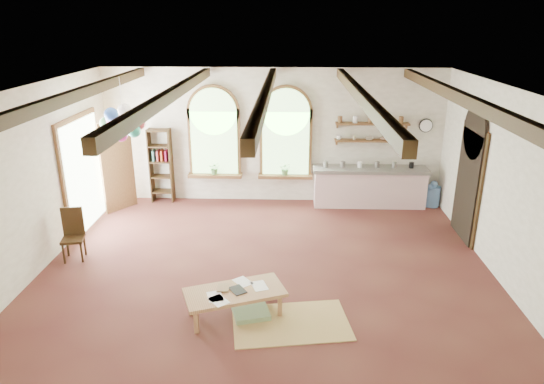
{
  "coord_description": "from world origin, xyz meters",
  "views": [
    {
      "loc": [
        0.39,
        -7.77,
        4.24
      ],
      "look_at": [
        0.08,
        0.6,
        1.24
      ],
      "focal_mm": 32.0,
      "sensor_mm": 36.0,
      "label": 1
    }
  ],
  "objects_px": {
    "coffee_table": "(235,294)",
    "kitchen_counter": "(369,186)",
    "balloon_cluster": "(123,122)",
    "side_chair": "(74,245)"
  },
  "relations": [
    {
      "from": "balloon_cluster",
      "to": "coffee_table",
      "type": "bearing_deg",
      "value": -50.53
    },
    {
      "from": "kitchen_counter",
      "to": "side_chair",
      "type": "height_order",
      "value": "side_chair"
    },
    {
      "from": "balloon_cluster",
      "to": "kitchen_counter",
      "type": "bearing_deg",
      "value": 18.3
    },
    {
      "from": "kitchen_counter",
      "to": "balloon_cluster",
      "type": "bearing_deg",
      "value": -161.7
    },
    {
      "from": "coffee_table",
      "to": "side_chair",
      "type": "xyz_separation_m",
      "value": [
        -3.19,
        1.72,
        -0.09
      ]
    },
    {
      "from": "kitchen_counter",
      "to": "balloon_cluster",
      "type": "distance_m",
      "value": 5.75
    },
    {
      "from": "kitchen_counter",
      "to": "side_chair",
      "type": "distance_m",
      "value": 6.6
    },
    {
      "from": "coffee_table",
      "to": "balloon_cluster",
      "type": "bearing_deg",
      "value": 129.47
    },
    {
      "from": "coffee_table",
      "to": "kitchen_counter",
      "type": "bearing_deg",
      "value": 60.14
    },
    {
      "from": "kitchen_counter",
      "to": "coffee_table",
      "type": "height_order",
      "value": "kitchen_counter"
    }
  ]
}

